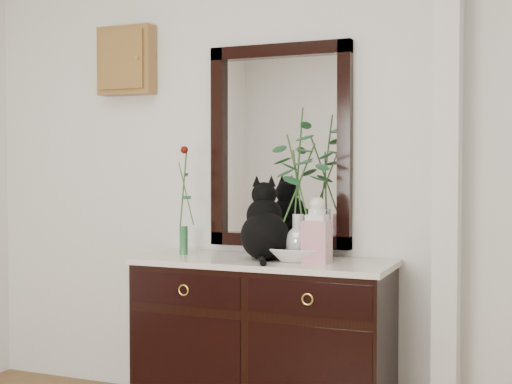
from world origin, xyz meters
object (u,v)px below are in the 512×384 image
at_px(lotus_bowl, 298,254).
at_px(cat, 265,220).
at_px(sideboard, 263,332).
at_px(ginger_jar, 317,229).

bearing_deg(lotus_bowl, cat, -178.08).
bearing_deg(cat, lotus_bowl, -22.83).
distance_m(sideboard, lotus_bowl, 0.45).
xyz_separation_m(lotus_bowl, ginger_jar, (0.11, -0.04, 0.13)).
relative_size(lotus_bowl, ginger_jar, 0.86).
xyz_separation_m(sideboard, lotus_bowl, (0.19, 0.00, 0.41)).
distance_m(cat, lotus_bowl, 0.25).
distance_m(lotus_bowl, ginger_jar, 0.18).
bearing_deg(ginger_jar, lotus_bowl, 159.81).
bearing_deg(ginger_jar, cat, 173.09).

